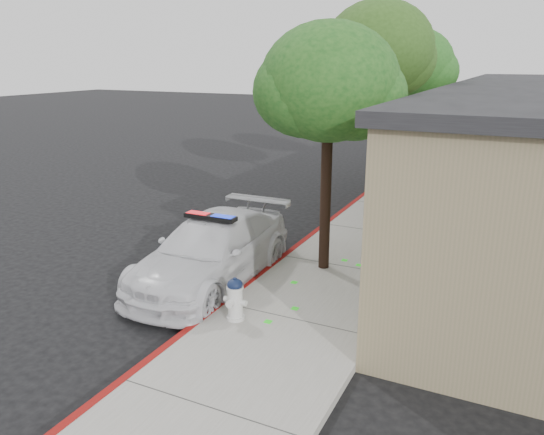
{
  "coord_description": "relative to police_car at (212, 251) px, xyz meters",
  "views": [
    {
      "loc": [
        5.3,
        -8.46,
        4.95
      ],
      "look_at": [
        0.13,
        2.17,
        1.39
      ],
      "focal_mm": 35.09,
      "sensor_mm": 36.0,
      "label": 1
    }
  ],
  "objects": [
    {
      "name": "street_tree_mid",
      "position": [
        1.6,
        7.51,
        4.36
      ],
      "size": [
        3.45,
        3.55,
        6.57
      ],
      "rotation": [
        0.0,
        0.0,
        0.26
      ],
      "color": "black",
      "rests_on": "sidewalk"
    },
    {
      "name": "street_tree_far",
      "position": [
        1.77,
        11.97,
        3.88
      ],
      "size": [
        3.39,
        3.15,
        5.96
      ],
      "rotation": [
        0.0,
        0.0,
        -0.18
      ],
      "color": "black",
      "rests_on": "sidewalk"
    },
    {
      "name": "police_car",
      "position": [
        0.0,
        0.0,
        0.0
      ],
      "size": [
        2.19,
        5.17,
        1.61
      ],
      "rotation": [
        0.0,
        0.0,
        0.02
      ],
      "color": "silver",
      "rests_on": "ground"
    },
    {
      "name": "fire_hydrant",
      "position": [
        1.55,
        -1.64,
        -0.17
      ],
      "size": [
        0.48,
        0.41,
        0.85
      ],
      "rotation": [
        0.0,
        0.0,
        -0.02
      ],
      "color": "silver",
      "rests_on": "sidewalk"
    },
    {
      "name": "sidewalk",
      "position": [
        2.5,
        1.85,
        -0.67
      ],
      "size": [
        3.2,
        60.0,
        0.15
      ],
      "primitive_type": "cube",
      "color": "gray",
      "rests_on": "ground"
    },
    {
      "name": "ground",
      "position": [
        0.9,
        -1.15,
        -0.75
      ],
      "size": [
        120.0,
        120.0,
        0.0
      ],
      "primitive_type": "plane",
      "color": "black",
      "rests_on": "ground"
    },
    {
      "name": "red_curb",
      "position": [
        0.96,
        1.85,
        -0.67
      ],
      "size": [
        0.14,
        60.0,
        0.16
      ],
      "primitive_type": "cube",
      "color": "maroon",
      "rests_on": "ground"
    },
    {
      "name": "street_tree_near",
      "position": [
        2.14,
        1.58,
        3.58
      ],
      "size": [
        3.28,
        3.06,
        5.6
      ],
      "rotation": [
        0.0,
        0.0,
        -0.15
      ],
      "color": "black",
      "rests_on": "sidewalk"
    }
  ]
}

